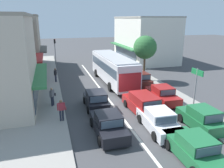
{
  "coord_description": "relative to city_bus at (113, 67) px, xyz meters",
  "views": [
    {
      "loc": [
        -5.04,
        -17.12,
        7.37
      ],
      "look_at": [
        0.62,
        2.49,
        1.2
      ],
      "focal_mm": 35.0,
      "sensor_mm": 36.0,
      "label": 1
    }
  ],
  "objects": [
    {
      "name": "wagon_queue_gap_filler",
      "position": [
        -0.09,
        -8.92,
        -1.14
      ],
      "size": [
        2.1,
        4.58,
        1.58
      ],
      "color": "maroon",
      "rests_on": "ground"
    },
    {
      "name": "pedestrian_with_handbag_near",
      "position": [
        -6.51,
        -8.94,
        -0.81
      ],
      "size": [
        0.65,
        0.28,
        1.63
      ],
      "color": "#232838",
      "rests_on": "sidewalk_left"
    },
    {
      "name": "pedestrian_browsing_midblock",
      "position": [
        -6.52,
        1.73,
        -0.81
      ],
      "size": [
        0.35,
        0.53,
        1.63
      ],
      "color": "#232838",
      "rests_on": "sidewalk_left"
    },
    {
      "name": "hatchback_behind_bus_mid",
      "position": [
        -3.55,
        -7.01,
        -1.17
      ],
      "size": [
        1.88,
        3.73,
        1.54
      ],
      "color": "black",
      "rests_on": "ground"
    },
    {
      "name": "sedan_adjacent_lane_lead",
      "position": [
        -3.68,
        -11.46,
        -1.22
      ],
      "size": [
        1.91,
        4.2,
        1.47
      ],
      "color": "black",
      "rests_on": "ground"
    },
    {
      "name": "shopfront_mid_block",
      "position": [
        -12.17,
        4.23,
        1.76
      ],
      "size": [
        7.78,
        7.44,
        7.3
      ],
      "color": "silver",
      "rests_on": "ground"
    },
    {
      "name": "sedan_behind_bus_near",
      "position": [
        0.03,
        -15.49,
        -1.22
      ],
      "size": [
        1.93,
        4.22,
        1.47
      ],
      "color": "#1E6638",
      "rests_on": "ground"
    },
    {
      "name": "parked_hatchback_kerb_third",
      "position": [
        2.61,
        -1.95,
        -1.17
      ],
      "size": [
        1.87,
        3.73,
        1.54
      ],
      "color": "#561E19",
      "rests_on": "ground"
    },
    {
      "name": "directional_road_sign",
      "position": [
        4.04,
        -9.83,
        0.8
      ],
      "size": [
        0.1,
        1.4,
        3.6
      ],
      "color": "gray",
      "rests_on": "ground"
    },
    {
      "name": "parked_hatchback_kerb_front",
      "position": [
        2.72,
        -12.47,
        -1.17
      ],
      "size": [
        1.85,
        3.72,
        1.54
      ],
      "color": "#1E6638",
      "rests_on": "ground"
    },
    {
      "name": "parked_sedan_kerb_second",
      "position": [
        2.61,
        -7.17,
        -1.22
      ],
      "size": [
        1.96,
        4.23,
        1.47
      ],
      "color": "maroon",
      "rests_on": "ground"
    },
    {
      "name": "lane_centre_line",
      "position": [
        -1.99,
        -2.87,
        -1.88
      ],
      "size": [
        0.2,
        28.0,
        0.01
      ],
      "primitive_type": "cube",
      "color": "silver",
      "rests_on": "ground"
    },
    {
      "name": "city_bus",
      "position": [
        0.0,
        0.0,
        0.0
      ],
      "size": [
        2.9,
        10.91,
        3.23
      ],
      "color": "silver",
      "rests_on": "ground"
    },
    {
      "name": "traffic_light_downstreet",
      "position": [
        -6.08,
        12.24,
        0.97
      ],
      "size": [
        0.33,
        0.24,
        4.2
      ],
      "color": "gray",
      "rests_on": "ground"
    },
    {
      "name": "ground_plane",
      "position": [
        -1.99,
        -6.87,
        -1.88
      ],
      "size": [
        140.0,
        140.0,
        0.0
      ],
      "primitive_type": "plane",
      "color": "#3F3F42"
    },
    {
      "name": "pedestrian_far_walker",
      "position": [
        -7.08,
        -5.78,
        -0.81
      ],
      "size": [
        0.52,
        0.58,
        1.63
      ],
      "color": "#232838",
      "rests_on": "sidewalk_left"
    },
    {
      "name": "street_tree_right",
      "position": [
        3.88,
        -0.24,
        2.18
      ],
      "size": [
        2.75,
        2.75,
        5.46
      ],
      "color": "brown",
      "rests_on": "ground"
    },
    {
      "name": "kerb_right",
      "position": [
        4.21,
        -0.87,
        -1.82
      ],
      "size": [
        2.8,
        44.0,
        0.12
      ],
      "primitive_type": "cube",
      "color": "gray",
      "rests_on": "ground"
    },
    {
      "name": "sidewalk_left",
      "position": [
        -8.79,
        -0.87,
        -1.81
      ],
      "size": [
        5.2,
        44.0,
        0.14
      ],
      "primitive_type": "cube",
      "color": "gray",
      "rests_on": "ground"
    },
    {
      "name": "shopfront_far_end",
      "position": [
        -12.17,
        12.37,
        2.06
      ],
      "size": [
        8.77,
        8.52,
        7.89
      ],
      "color": "gray",
      "rests_on": "ground"
    },
    {
      "name": "parked_sedan_kerb_rear",
      "position": [
        2.65,
        3.52,
        -1.22
      ],
      "size": [
        1.98,
        4.24,
        1.47
      ],
      "color": "#B7B29E",
      "rests_on": "ground"
    },
    {
      "name": "sedan_adjacent_lane_trail",
      "position": [
        -0.22,
        -11.91,
        -1.22
      ],
      "size": [
        2.02,
        4.26,
        1.47
      ],
      "color": "silver",
      "rests_on": "ground"
    },
    {
      "name": "building_right_far",
      "position": [
        9.49,
        12.31,
        1.94
      ],
      "size": [
        8.41,
        13.07,
        7.66
      ],
      "color": "silver",
      "rests_on": "ground"
    }
  ]
}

